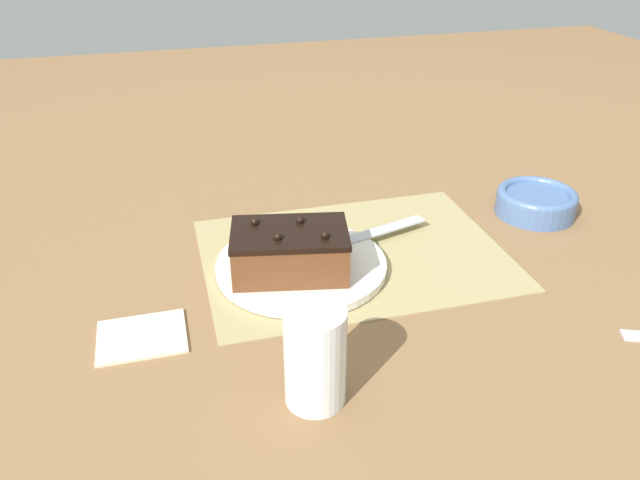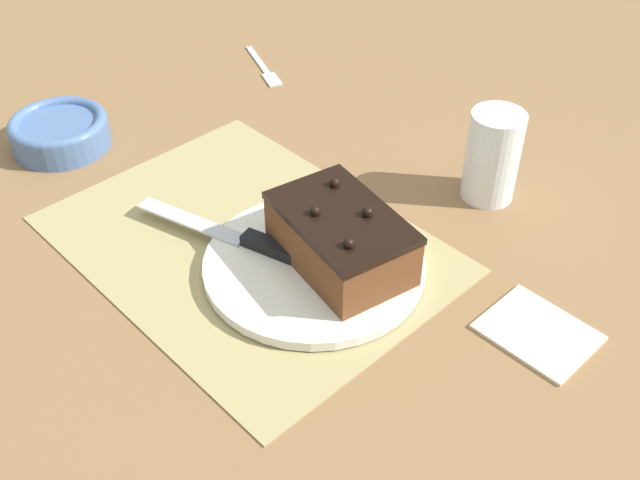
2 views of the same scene
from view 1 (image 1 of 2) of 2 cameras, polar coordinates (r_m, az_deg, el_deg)
The scene contains 8 objects.
ground_plane at distance 0.97m, azimuth 3.07°, elevation -1.32°, with size 3.00×3.00×0.00m, color olive.
placemat_woven at distance 0.97m, azimuth 3.07°, elevation -1.22°, with size 0.46×0.34×0.00m, color tan.
cake_plate at distance 0.92m, azimuth -1.73°, elevation -2.30°, with size 0.25×0.25×0.01m.
chocolate_cake at distance 0.88m, azimuth -2.77°, elevation -1.00°, with size 0.18×0.13×0.08m.
serving_knife at distance 0.97m, azimuth 2.46°, elevation 0.09°, with size 0.22×0.08×0.01m.
drinking_glass at distance 0.68m, azimuth -0.45°, elevation -10.60°, with size 0.07×0.07×0.12m.
small_bowl at distance 1.14m, azimuth 19.16°, elevation 3.37°, with size 0.14×0.14×0.04m.
folded_napkin at distance 0.83m, azimuth -16.00°, elevation -8.38°, with size 0.11×0.09×0.01m, color beige.
Camera 1 is at (-0.27, -0.79, 0.50)m, focal length 35.00 mm.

